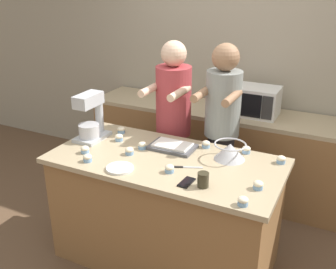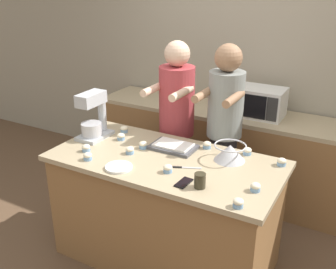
% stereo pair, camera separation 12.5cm
% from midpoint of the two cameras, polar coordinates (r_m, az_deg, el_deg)
% --- Properties ---
extents(ground_plane, '(16.00, 16.00, 0.00)m').
position_cam_midpoint_polar(ground_plane, '(3.46, -1.41, -17.27)').
color(ground_plane, brown).
extents(back_wall, '(10.00, 0.06, 2.70)m').
position_cam_midpoint_polar(back_wall, '(4.26, 8.88, 10.58)').
color(back_wall, gray).
rests_on(back_wall, ground_plane).
extents(island_counter, '(1.75, 0.86, 0.92)m').
position_cam_midpoint_polar(island_counter, '(3.18, -1.49, -10.90)').
color(island_counter, olive).
rests_on(island_counter, ground_plane).
extents(back_counter, '(2.80, 0.60, 0.91)m').
position_cam_midpoint_polar(back_counter, '(4.22, 6.68, -2.24)').
color(back_counter, olive).
rests_on(back_counter, ground_plane).
extents(person_left, '(0.33, 0.50, 1.69)m').
position_cam_midpoint_polar(person_left, '(3.56, -0.25, 0.90)').
color(person_left, brown).
rests_on(person_left, ground_plane).
extents(person_right, '(0.32, 0.49, 1.70)m').
position_cam_midpoint_polar(person_right, '(3.39, 6.68, -0.12)').
color(person_right, '#232328').
rests_on(person_right, ground_plane).
extents(stand_mixer, '(0.20, 0.30, 0.39)m').
position_cam_midpoint_polar(stand_mixer, '(3.31, -12.20, 2.16)').
color(stand_mixer, '#B2B7BC').
rests_on(stand_mixer, island_counter).
extents(mixing_bowl, '(0.24, 0.24, 0.13)m').
position_cam_midpoint_polar(mixing_bowl, '(2.95, 7.77, -2.36)').
color(mixing_bowl, '#BCBCC1').
rests_on(mixing_bowl, island_counter).
extents(baking_tray, '(0.36, 0.23, 0.04)m').
position_cam_midpoint_polar(baking_tray, '(3.11, -0.50, -1.73)').
color(baking_tray, '#4C4C51').
rests_on(baking_tray, island_counter).
extents(microwave_oven, '(0.50, 0.33, 0.28)m').
position_cam_midpoint_polar(microwave_oven, '(3.92, 11.30, 4.83)').
color(microwave_oven, silver).
rests_on(microwave_oven, back_counter).
extents(cell_phone, '(0.08, 0.15, 0.01)m').
position_cam_midpoint_polar(cell_phone, '(2.63, 1.35, -6.96)').
color(cell_phone, black).
rests_on(cell_phone, island_counter).
extents(drinking_glass, '(0.08, 0.08, 0.10)m').
position_cam_midpoint_polar(drinking_glass, '(2.57, 3.73, -6.60)').
color(drinking_glass, '#332D1E').
rests_on(drinking_glass, island_counter).
extents(small_plate, '(0.20, 0.20, 0.02)m').
position_cam_midpoint_polar(small_plate, '(2.83, -8.26, -4.87)').
color(small_plate, white).
rests_on(small_plate, island_counter).
extents(knife, '(0.21, 0.10, 0.01)m').
position_cam_midpoint_polar(knife, '(2.82, 1.26, -4.78)').
color(knife, '#BCBCC1').
rests_on(knife, island_counter).
extents(cupcake_0, '(0.07, 0.07, 0.06)m').
position_cam_midpoint_polar(cupcake_0, '(3.03, -6.80, -2.40)').
color(cupcake_0, '#759EC6').
rests_on(cupcake_0, island_counter).
extents(cupcake_1, '(0.07, 0.07, 0.06)m').
position_cam_midpoint_polar(cupcake_1, '(3.29, -8.22, -0.44)').
color(cupcake_1, '#759EC6').
rests_on(cupcake_1, island_counter).
extents(cupcake_2, '(0.07, 0.07, 0.06)m').
position_cam_midpoint_polar(cupcake_2, '(2.75, -1.09, -4.98)').
color(cupcake_2, '#759EC6').
rests_on(cupcake_2, island_counter).
extents(cupcake_3, '(0.07, 0.07, 0.06)m').
position_cam_midpoint_polar(cupcake_3, '(3.11, -13.09, -2.15)').
color(cupcake_3, '#759EC6').
rests_on(cupcake_3, island_counter).
extents(cupcake_4, '(0.07, 0.07, 0.06)m').
position_cam_midpoint_polar(cupcake_4, '(3.44, -7.83, 0.64)').
color(cupcake_4, '#759EC6').
rests_on(cupcake_4, island_counter).
extents(cupcake_5, '(0.07, 0.07, 0.06)m').
position_cam_midpoint_polar(cupcake_5, '(2.98, 14.95, -3.54)').
color(cupcake_5, '#759EC6').
rests_on(cupcake_5, island_counter).
extents(cupcake_6, '(0.07, 0.07, 0.06)m').
position_cam_midpoint_polar(cupcake_6, '(3.14, 4.40, -1.42)').
color(cupcake_6, '#759EC6').
rests_on(cupcake_6, island_counter).
extents(cupcake_7, '(0.07, 0.07, 0.06)m').
position_cam_midpoint_polar(cupcake_7, '(3.12, -4.90, -1.60)').
color(cupcake_7, '#759EC6').
rests_on(cupcake_7, island_counter).
extents(cupcake_8, '(0.07, 0.07, 0.06)m').
position_cam_midpoint_polar(cupcake_8, '(3.08, 10.16, -2.18)').
color(cupcake_8, '#759EC6').
rests_on(cupcake_8, island_counter).
extents(cupcake_9, '(0.07, 0.07, 0.06)m').
position_cam_midpoint_polar(cupcake_9, '(2.97, -12.79, -3.35)').
color(cupcake_9, '#759EC6').
rests_on(cupcake_9, island_counter).
extents(cupcake_10, '(0.07, 0.07, 0.06)m').
position_cam_midpoint_polar(cupcake_10, '(2.42, 9.36, -9.53)').
color(cupcake_10, '#759EC6').
rests_on(cupcake_10, island_counter).
extents(cupcake_11, '(0.07, 0.07, 0.06)m').
position_cam_midpoint_polar(cupcake_11, '(2.60, 11.61, -7.21)').
color(cupcake_11, '#759EC6').
rests_on(cupcake_11, island_counter).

